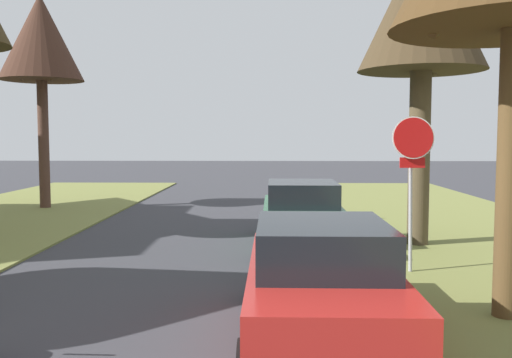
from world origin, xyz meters
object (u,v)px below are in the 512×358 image
at_px(stop_sign_far, 412,160).
at_px(parked_sedan_green, 302,216).
at_px(street_tree_right_mid_b, 423,8).
at_px(street_tree_left_far, 41,40).
at_px(parked_sedan_red, 320,285).

xyz_separation_m(stop_sign_far, parked_sedan_green, (-1.93, 2.68, -1.47)).
bearing_deg(street_tree_right_mid_b, street_tree_left_far, 150.49).
bearing_deg(stop_sign_far, street_tree_right_mid_b, 72.40).
xyz_separation_m(street_tree_right_mid_b, street_tree_left_far, (-11.82, 6.69, 0.47)).
relative_size(stop_sign_far, parked_sedan_red, 0.67).
relative_size(street_tree_right_mid_b, street_tree_left_far, 0.95).
bearing_deg(street_tree_right_mid_b, parked_sedan_red, -114.94).
bearing_deg(parked_sedan_green, street_tree_left_far, 142.90).
bearing_deg(parked_sedan_red, stop_sign_far, 59.82).
relative_size(stop_sign_far, street_tree_left_far, 0.39).
height_order(street_tree_left_far, parked_sedan_red, street_tree_left_far).
distance_m(stop_sign_far, parked_sedan_red, 4.36).
relative_size(stop_sign_far, street_tree_right_mid_b, 0.41).
bearing_deg(street_tree_left_far, parked_sedan_green, -37.10).
bearing_deg(stop_sign_far, parked_sedan_green, 125.77).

